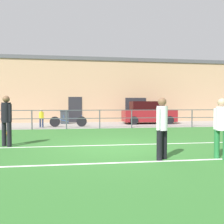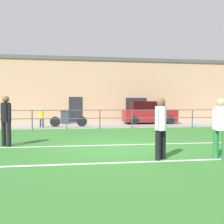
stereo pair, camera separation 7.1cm
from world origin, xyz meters
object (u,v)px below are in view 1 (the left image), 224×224
Objects in this scene: bicycle_parked_1 at (68,121)px; trash_bin_0 at (65,117)px; player_striker at (162,125)px; spectator_child at (41,117)px; soccer_ball_spare at (8,133)px; parked_car_red at (148,113)px; player_winger at (222,125)px; player_goalkeeper at (6,118)px.

trash_bin_0 is (-0.40, 2.42, 0.15)m from bicycle_parked_1.
player_striker reaches higher than spectator_child.
soccer_ball_spare is 0.09× the size of bicycle_parked_1.
bicycle_parked_1 is (-5.92, -1.77, -0.45)m from parked_car_red.
player_winger is 11.20m from parked_car_red.
soccer_ball_spare is 4.61m from bicycle_parked_1.
bicycle_parked_1 is at bearing 109.35° from player_goalkeeper.
spectator_child is 0.29× the size of parked_car_red.
trash_bin_0 is (1.35, 9.05, -0.48)m from player_goalkeeper.
parked_car_red reaches higher than bicycle_parked_1.
bicycle_parked_1 reaches higher than soccer_ball_spare.
player_winger is at bearing 139.41° from spectator_child.
player_goalkeeper is 0.45× the size of parked_car_red.
soccer_ball_spare is at bearing -109.07° from trash_bin_0.
player_goalkeeper is 7.90× the size of soccer_ball_spare.
player_winger reaches higher than bicycle_parked_1.
soccer_ball_spare is at bearing 140.21° from player_goalkeeper.
spectator_child is (-6.24, 9.22, -0.26)m from player_winger.
spectator_child is 2.85m from trash_bin_0.
bicycle_parked_1 is (1.68, 0.13, -0.30)m from spectator_child.
player_winger is 0.41× the size of parked_car_red.
spectator_child is 1.14× the size of trash_bin_0.
spectator_child is (-4.64, 9.06, -0.26)m from player_striker.
trash_bin_0 is (2.16, 6.24, 0.41)m from soccer_ball_spare.
bicycle_parked_1 is at bearing -163.37° from parked_car_red.
player_goalkeeper is 11.37m from parked_car_red.
bicycle_parked_1 is at bearing -80.67° from trash_bin_0.
parked_car_red is at bearing -5.88° from trash_bin_0.
player_goalkeeper is at bearing -98.51° from trash_bin_0.
spectator_child is 7.83m from parked_car_red.
parked_car_red is at bearing 16.63° from bicycle_parked_1.
trash_bin_0 is at bearing 115.64° from player_goalkeeper.
soccer_ball_spare is 3.84m from spectator_child.
parked_car_red is (1.36, 11.12, -0.11)m from player_winger.
player_winger reaches higher than trash_bin_0.
player_goalkeeper is at bearing -73.95° from soccer_ball_spare.
player_winger is at bearing 10.82° from player_goalkeeper.
player_winger reaches higher than spectator_child.
spectator_child reaches higher than bicycle_parked_1.
player_striker is at bearing -44.16° from soccer_ball_spare.
spectator_child reaches higher than soccer_ball_spare.
trash_bin_0 is at bearing 99.33° from bicycle_parked_1.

